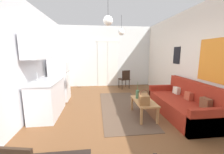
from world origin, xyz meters
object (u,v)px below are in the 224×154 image
coffee_table (144,103)px  accent_chair (125,78)px  refrigerator (60,78)px  pendant_lamp_near (108,21)px  couch (183,105)px  pendant_lamp_far (121,32)px  handbag (144,99)px  bamboo_vase (137,94)px

coffee_table → accent_chair: bearing=88.1°
refrigerator → pendant_lamp_near: size_ratio=2.42×
couch → coffee_table: bearing=178.6°
pendant_lamp_near → pendant_lamp_far: size_ratio=0.98×
coffee_table → handbag: (-0.08, -0.22, 0.18)m
coffee_table → handbag: 0.29m
pendant_lamp_near → refrigerator: bearing=133.4°
bamboo_vase → handbag: 0.41m
couch → coffee_table: couch is taller
bamboo_vase → coffee_table: bearing=-59.6°
couch → pendant_lamp_near: (-1.95, -0.01, 2.03)m
refrigerator → pendant_lamp_far: bearing=-1.1°
couch → bamboo_vase: couch is taller
handbag → pendant_lamp_far: size_ratio=0.52×
refrigerator → pendant_lamp_far: size_ratio=2.38×
bamboo_vase → accent_chair: 2.66m
bamboo_vase → handbag: bearing=-85.2°
coffee_table → pendant_lamp_far: bearing=101.7°
couch → accent_chair: bearing=108.4°
coffee_table → pendant_lamp_far: pendant_lamp_far is taller
coffee_table → bamboo_vase: 0.28m
coffee_table → refrigerator: 2.92m
couch → bamboo_vase: bearing=169.4°
accent_chair → bamboo_vase: bearing=69.6°
handbag → refrigerator: (-2.34, 1.80, 0.24)m
bamboo_vase → pendant_lamp_far: bearing=98.7°
handbag → pendant_lamp_far: 2.50m
couch → handbag: bearing=-170.4°
pendant_lamp_far → couch: bearing=-48.9°
accent_chair → pendant_lamp_far: (-0.42, -1.30, 1.83)m
handbag → pendant_lamp_far: (-0.24, 1.76, 1.76)m
refrigerator → pendant_lamp_far: 2.60m
refrigerator → accent_chair: 2.83m
couch → refrigerator: (-3.47, 1.61, 0.51)m
bamboo_vase → accent_chair: bamboo_vase is taller
handbag → pendant_lamp_near: pendant_lamp_near is taller
coffee_table → bamboo_vase: bearing=120.4°
couch → handbag: couch is taller
handbag → pendant_lamp_near: (-0.82, 0.19, 1.77)m
refrigerator → coffee_table: bearing=-33.1°
couch → bamboo_vase: size_ratio=4.62×
couch → coffee_table: (-1.05, 0.03, 0.09)m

